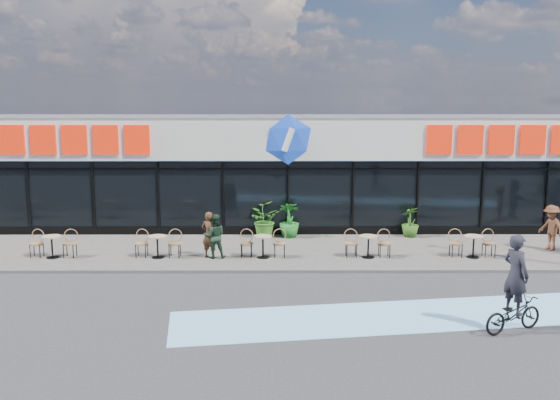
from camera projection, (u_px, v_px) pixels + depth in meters
name	position (u px, v px, depth m)	size (l,w,h in m)	color
ground	(292.00, 294.00, 16.20)	(120.00, 120.00, 0.00)	#28282B
sidewalk	(289.00, 251.00, 20.63)	(44.00, 5.00, 0.10)	#5D5952
bike_lane	(454.00, 313.00, 14.74)	(14.00, 2.20, 0.01)	#71ABD6
building	(287.00, 169.00, 25.61)	(30.60, 6.57, 4.75)	black
bistro_set_1	(53.00, 244.00, 19.63)	(1.54, 0.62, 0.90)	tan
bistro_set_2	(158.00, 244.00, 19.64)	(1.54, 0.62, 0.90)	tan
bistro_set_3	(263.00, 244.00, 19.65)	(1.54, 0.62, 0.90)	tan
bistro_set_4	(368.00, 243.00, 19.66)	(1.54, 0.62, 0.90)	tan
bistro_set_5	(473.00, 243.00, 19.67)	(1.54, 0.62, 0.90)	tan
potted_plant_left	(289.00, 220.00, 22.49)	(0.75, 0.75, 1.34)	#1D6620
potted_plant_mid	(263.00, 220.00, 22.58)	(1.18, 1.02, 1.31)	#316E1F
potted_plant_right	(410.00, 222.00, 22.59)	(0.64, 0.64, 1.14)	#2C5418
patron_left	(209.00, 235.00, 19.51)	(0.57, 0.37, 1.55)	#3F2716
patron_right	(214.00, 236.00, 19.49)	(0.72, 0.56, 1.48)	black
pedestrian_a	(551.00, 228.00, 20.54)	(1.02, 0.59, 1.58)	#4C2C1B
cyclist_a	(514.00, 297.00, 13.45)	(1.69, 1.17, 2.30)	black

